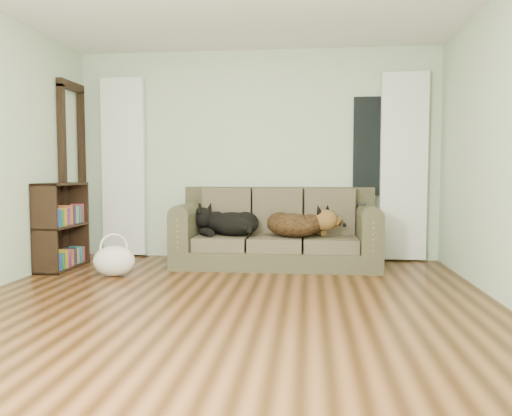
# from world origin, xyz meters

# --- Properties ---
(floor) EXTENTS (5.00, 5.00, 0.00)m
(floor) POSITION_xyz_m (0.00, 0.00, 0.00)
(floor) COLOR #331C0A
(floor) RESTS_ON ground
(wall_back) EXTENTS (4.50, 0.04, 2.60)m
(wall_back) POSITION_xyz_m (0.00, 2.50, 1.30)
(wall_back) COLOR #B2C6A6
(wall_back) RESTS_ON ground
(curtain_left) EXTENTS (0.55, 0.08, 2.25)m
(curtain_left) POSITION_xyz_m (-1.70, 2.42, 1.15)
(curtain_left) COLOR white
(curtain_left) RESTS_ON ground
(curtain_right) EXTENTS (0.55, 0.08, 2.25)m
(curtain_right) POSITION_xyz_m (1.80, 2.42, 1.15)
(curtain_right) COLOR white
(curtain_right) RESTS_ON ground
(window_pane) EXTENTS (0.50, 0.03, 1.20)m
(window_pane) POSITION_xyz_m (1.45, 2.47, 1.40)
(window_pane) COLOR black
(window_pane) RESTS_ON wall_back
(door_casing) EXTENTS (0.07, 0.60, 2.10)m
(door_casing) POSITION_xyz_m (-2.20, 2.05, 1.05)
(door_casing) COLOR black
(door_casing) RESTS_ON ground
(sofa) EXTENTS (2.33, 1.01, 0.95)m
(sofa) POSITION_xyz_m (0.29, 1.97, 0.45)
(sofa) COLOR #353322
(sofa) RESTS_ON floor
(dog_black_lab) EXTENTS (0.81, 0.72, 0.28)m
(dog_black_lab) POSITION_xyz_m (-0.26, 1.95, 0.48)
(dog_black_lab) COLOR black
(dog_black_lab) RESTS_ON sofa
(dog_shepherd) EXTENTS (0.82, 0.74, 0.30)m
(dog_shepherd) POSITION_xyz_m (0.53, 1.87, 0.49)
(dog_shepherd) COLOR black
(dog_shepherd) RESTS_ON sofa
(tv_remote) EXTENTS (0.06, 0.17, 0.02)m
(tv_remote) POSITION_xyz_m (1.25, 1.85, 0.73)
(tv_remote) COLOR black
(tv_remote) RESTS_ON sofa
(tote_bag) EXTENTS (0.53, 0.48, 0.32)m
(tote_bag) POSITION_xyz_m (-1.35, 1.19, 0.16)
(tote_bag) COLOR beige
(tote_bag) RESTS_ON floor
(bookshelf) EXTENTS (0.30, 0.78, 0.97)m
(bookshelf) POSITION_xyz_m (-2.09, 1.53, 0.50)
(bookshelf) COLOR black
(bookshelf) RESTS_ON floor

